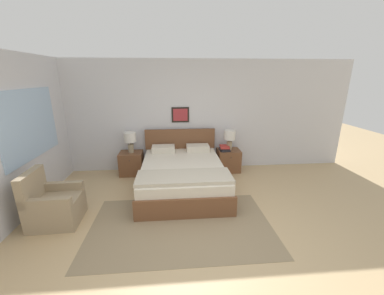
% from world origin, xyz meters
% --- Properties ---
extents(ground_plane, '(16.00, 16.00, 0.00)m').
position_xyz_m(ground_plane, '(0.00, 0.00, 0.00)').
color(ground_plane, tan).
extents(wall_back, '(7.93, 0.09, 2.60)m').
position_xyz_m(wall_back, '(-0.00, 2.95, 1.30)').
color(wall_back, silver).
rests_on(wall_back, ground_plane).
extents(wall_left, '(0.08, 5.32, 2.60)m').
position_xyz_m(wall_left, '(-2.80, 1.47, 1.31)').
color(wall_left, silver).
rests_on(wall_left, ground_plane).
extents(area_rug_main, '(2.77, 1.72, 0.01)m').
position_xyz_m(area_rug_main, '(-0.24, 0.52, 0.00)').
color(area_rug_main, '#897556').
rests_on(area_rug_main, ground_plane).
extents(bed, '(1.66, 2.20, 1.01)m').
position_xyz_m(bed, '(-0.16, 1.78, 0.29)').
color(bed, brown).
rests_on(bed, ground_plane).
extents(armchair, '(0.73, 0.67, 0.87)m').
position_xyz_m(armchair, '(-2.23, 0.80, 0.29)').
color(armchair, '#998466').
rests_on(armchair, ground_plane).
extents(nightstand_near_window, '(0.52, 0.48, 0.53)m').
position_xyz_m(nightstand_near_window, '(-1.32, 2.65, 0.26)').
color(nightstand_near_window, brown).
rests_on(nightstand_near_window, ground_plane).
extents(nightstand_by_door, '(0.52, 0.48, 0.53)m').
position_xyz_m(nightstand_by_door, '(1.00, 2.65, 0.26)').
color(nightstand_by_door, brown).
rests_on(nightstand_by_door, ground_plane).
extents(table_lamp_near_window, '(0.27, 0.27, 0.48)m').
position_xyz_m(table_lamp_near_window, '(-1.30, 2.64, 0.85)').
color(table_lamp_near_window, gray).
rests_on(table_lamp_near_window, nightstand_near_window).
extents(table_lamp_by_door, '(0.27, 0.27, 0.48)m').
position_xyz_m(table_lamp_by_door, '(1.00, 2.64, 0.85)').
color(table_lamp_by_door, gray).
rests_on(table_lamp_by_door, nightstand_by_door).
extents(book_thick_bottom, '(0.24, 0.28, 0.04)m').
position_xyz_m(book_thick_bottom, '(0.88, 2.60, 0.55)').
color(book_thick_bottom, '#232328').
rests_on(book_thick_bottom, nightstand_by_door).
extents(book_hardcover_middle, '(0.22, 0.25, 0.03)m').
position_xyz_m(book_hardcover_middle, '(0.88, 2.60, 0.59)').
color(book_hardcover_middle, '#232328').
rests_on(book_hardcover_middle, book_thick_bottom).
extents(book_novel_upper, '(0.23, 0.29, 0.04)m').
position_xyz_m(book_novel_upper, '(0.88, 2.60, 0.62)').
color(book_novel_upper, '#B7332D').
rests_on(book_novel_upper, book_hardcover_middle).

